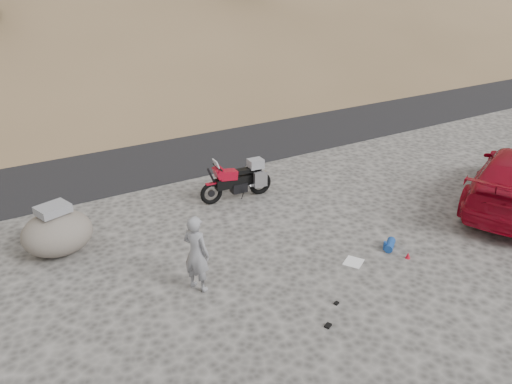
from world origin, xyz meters
TOP-DOWN VIEW (x-y plane):
  - ground at (0.00, 0.00)m, footprint 140.00×140.00m
  - road at (0.00, 9.00)m, footprint 120.00×7.00m
  - motorcycle at (1.01, 3.43)m, footprint 2.31×0.74m
  - man at (-2.01, -0.10)m, footprint 0.67×0.76m
  - boulder at (-4.27, 2.97)m, footprint 1.78×1.56m
  - gear_white_cloth at (1.56, -1.06)m, footprint 0.60×0.58m
  - gear_blue_mat at (2.75, -1.04)m, footprint 0.52×0.46m
  - gear_bottle at (2.60, -1.01)m, footprint 0.09×0.09m
  - gear_funnel at (2.80, -1.59)m, footprint 0.14×0.14m
  - gear_glove_a at (-0.39, -2.56)m, footprint 0.17×0.15m
  - gear_glove_b at (0.20, -2.09)m, footprint 0.13×0.11m

SIDE VIEW (x-z plane):
  - ground at x=0.00m, z-range 0.00..0.00m
  - road at x=0.00m, z-range -0.03..0.03m
  - man at x=-2.01m, z-range -0.87..0.87m
  - gear_white_cloth at x=1.56m, z-range 0.00..0.02m
  - gear_glove_b at x=0.20m, z-range 0.00..0.04m
  - gear_glove_a at x=-0.39m, z-range 0.00..0.04m
  - gear_funnel at x=2.80m, z-range 0.00..0.16m
  - gear_blue_mat at x=2.75m, z-range 0.00..0.20m
  - gear_bottle at x=2.60m, z-range 0.00..0.22m
  - boulder at x=-4.27m, z-range -0.08..1.18m
  - motorcycle at x=1.01m, z-range -0.10..1.27m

